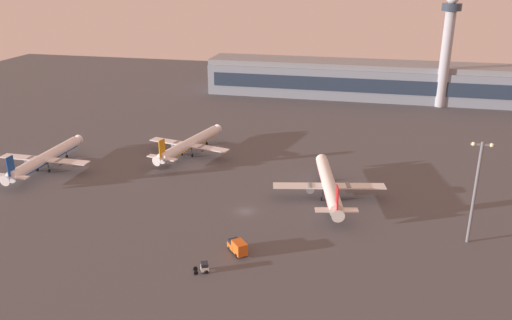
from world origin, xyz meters
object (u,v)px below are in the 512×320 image
at_px(control_tower, 447,42).
at_px(airplane_taxiway_distant, 189,144).
at_px(catering_truck, 238,246).
at_px(airplane_mid_apron, 45,159).
at_px(apron_light_west, 476,186).
at_px(pushback_tug, 204,267).
at_px(airplane_far_stand, 329,185).

height_order(control_tower, airplane_taxiway_distant, control_tower).
bearing_deg(catering_truck, airplane_taxiway_distant, 78.66).
distance_m(airplane_mid_apron, apron_light_west, 119.49).
relative_size(control_tower, airplane_taxiway_distant, 1.34).
distance_m(airplane_taxiway_distant, pushback_tug, 70.83).
xyz_separation_m(control_tower, catering_truck, (-54.20, -140.53, -26.19)).
relative_size(airplane_mid_apron, airplane_taxiway_distant, 1.01).
xyz_separation_m(airplane_taxiway_distant, pushback_tug, (26.56, -65.62, -2.50)).
relative_size(airplane_taxiway_distant, apron_light_west, 1.54).
height_order(control_tower, pushback_tug, control_tower).
bearing_deg(airplane_taxiway_distant, apron_light_west, -14.16).
bearing_deg(airplane_far_stand, control_tower, 58.46).
height_order(airplane_taxiway_distant, pushback_tug, airplane_taxiway_distant).
bearing_deg(control_tower, apron_light_west, -92.51).
height_order(airplane_far_stand, pushback_tug, airplane_far_stand).
xyz_separation_m(airplane_mid_apron, apron_light_west, (117.68, -18.13, 10.01)).
xyz_separation_m(airplane_taxiway_distant, catering_truck, (31.33, -56.97, -1.98)).
bearing_deg(apron_light_west, control_tower, 87.49).
bearing_deg(airplane_far_stand, airplane_taxiway_distant, 141.16).
bearing_deg(control_tower, airplane_taxiway_distant, -135.67).
height_order(control_tower, apron_light_west, control_tower).
bearing_deg(airplane_far_stand, catering_truck, -128.14).
bearing_deg(airplane_taxiway_distant, airplane_mid_apron, -136.11).
bearing_deg(airplane_far_stand, airplane_mid_apron, 167.06).
height_order(catering_truck, apron_light_west, apron_light_west).
xyz_separation_m(catering_truck, apron_light_west, (48.76, 16.19, 12.02)).
xyz_separation_m(pushback_tug, apron_light_west, (53.53, 24.85, 12.53)).
bearing_deg(control_tower, pushback_tug, -111.57).
distance_m(airplane_mid_apron, airplane_taxiway_distant, 43.89).
height_order(airplane_far_stand, airplane_mid_apron, airplane_far_stand).
height_order(control_tower, catering_truck, control_tower).
distance_m(airplane_mid_apron, pushback_tug, 77.26).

